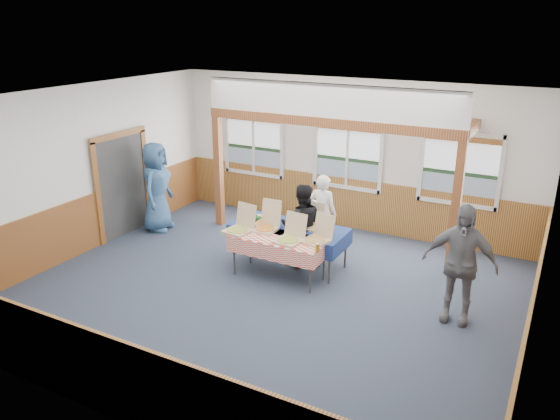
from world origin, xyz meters
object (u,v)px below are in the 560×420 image
Objects in this scene: table_right at (278,241)px; man_blue at (156,187)px; woman_white at (322,213)px; woman_black at (302,225)px; person_grey at (460,263)px; table_left at (289,229)px.

man_blue is (-3.39, 0.82, 0.27)m from table_right.
woman_white reaches higher than table_right.
man_blue is at bearing -31.45° from woman_black.
man_blue is (-3.57, -0.61, 0.18)m from woman_white.
man_blue is 1.04× the size of person_grey.
table_right is at bearing 50.89° from woman_black.
person_grey is (2.90, -0.64, 0.15)m from woman_black.
table_right is 0.94× the size of person_grey.
table_left is 0.92m from woman_white.
table_right is (0.08, -0.56, -0.01)m from table_left.
person_grey is (2.84, -1.42, 0.15)m from woman_white.
table_right is at bearing -119.22° from man_blue.
woman_white is at bearing -95.84° from man_blue.
woman_white is at bearing -123.54° from woman_black.
person_grey is (3.02, 0.02, 0.23)m from table_right.
woman_black is 0.84× the size of person_grey.
person_grey is at bearing -6.83° from table_right.
woman_black reaches higher than table_right.
woman_white is at bearing 75.46° from table_right.
woman_black is at bearing -108.21° from man_blue.
man_blue reaches higher than table_right.
table_left is at bearing -110.19° from man_blue.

